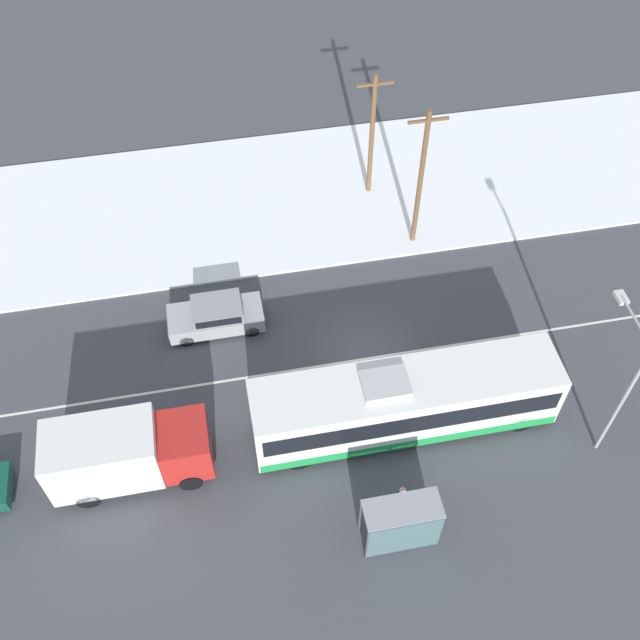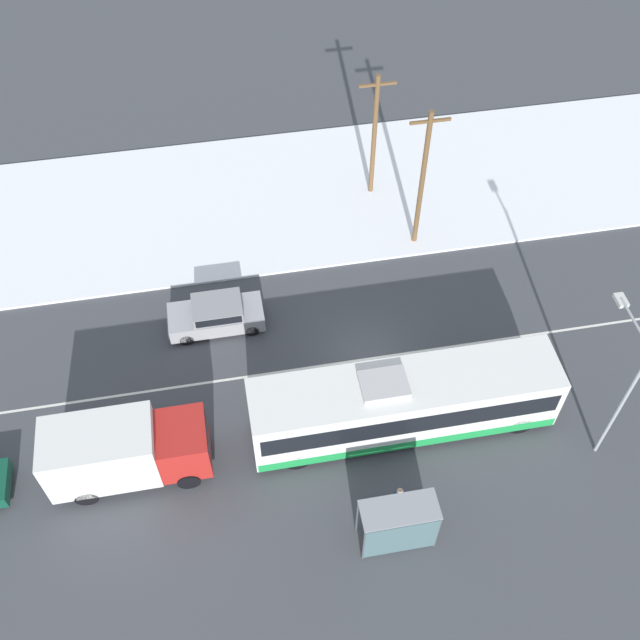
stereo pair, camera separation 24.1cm
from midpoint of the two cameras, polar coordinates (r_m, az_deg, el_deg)
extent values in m
plane|color=#424449|center=(32.81, 3.38, -2.96)|extent=(120.00, 120.00, 0.00)
cube|color=white|center=(39.97, -0.20, 9.67)|extent=(80.00, 10.54, 0.12)
cube|color=silver|center=(32.81, 3.38, -2.96)|extent=(60.00, 0.12, 0.00)
cube|color=white|center=(29.71, 6.28, -6.19)|extent=(12.11, 2.55, 2.77)
cube|color=black|center=(29.44, 6.33, -5.84)|extent=(11.63, 2.57, 1.05)
cube|color=green|center=(30.67, 6.09, -7.33)|extent=(11.99, 2.57, 0.50)
cube|color=#B2B2B2|center=(28.28, 4.76, -4.85)|extent=(1.80, 1.40, 0.24)
cylinder|color=black|center=(31.44, 14.90, -7.52)|extent=(1.00, 0.28, 1.00)
cylinder|color=black|center=(32.51, 13.54, -4.19)|extent=(1.00, 0.28, 1.00)
cylinder|color=black|center=(29.56, -1.84, -10.63)|extent=(1.00, 0.28, 1.00)
cylinder|color=black|center=(30.69, -2.56, -6.96)|extent=(1.00, 0.28, 1.00)
cube|color=silver|center=(29.39, -16.44, -9.82)|extent=(4.12, 2.30, 2.54)
cube|color=red|center=(29.22, -10.48, -9.35)|extent=(1.90, 2.18, 1.98)
cube|color=black|center=(28.81, -8.74, -8.71)|extent=(0.06, 1.95, 0.87)
cylinder|color=black|center=(29.62, -10.04, -12.03)|extent=(0.90, 0.26, 0.90)
cylinder|color=black|center=(30.62, -10.34, -8.67)|extent=(0.90, 0.26, 0.90)
cylinder|color=black|center=(30.18, -17.43, -12.90)|extent=(0.90, 0.26, 0.90)
cylinder|color=black|center=(31.17, -17.42, -9.56)|extent=(0.90, 0.26, 0.90)
cube|color=#9E9EA3|center=(33.72, -8.14, 0.15)|extent=(4.21, 1.80, 0.74)
cube|color=gray|center=(33.24, -8.08, 0.86)|extent=(2.19, 1.66, 0.52)
cube|color=black|center=(33.23, -8.08, 0.87)|extent=(2.01, 1.69, 0.41)
cylinder|color=black|center=(33.50, -10.33, -1.53)|extent=(0.64, 0.22, 0.64)
cylinder|color=black|center=(34.50, -10.53, 0.52)|extent=(0.64, 0.22, 0.64)
cylinder|color=black|center=(33.44, -5.40, -0.80)|extent=(0.64, 0.22, 0.64)
cylinder|color=black|center=(34.44, -5.74, 1.24)|extent=(0.64, 0.22, 0.64)
cylinder|color=#23232D|center=(29.00, 5.66, -13.81)|extent=(0.11, 0.11, 0.74)
cylinder|color=#23232D|center=(29.04, 6.10, -13.72)|extent=(0.11, 0.11, 0.74)
cube|color=#19478C|center=(28.42, 5.99, -13.19)|extent=(0.38, 0.21, 0.61)
sphere|color=tan|center=(28.03, 6.07, -12.81)|extent=(0.26, 0.26, 0.26)
cylinder|color=#19478C|center=(28.41, 5.51, -13.31)|extent=(0.10, 0.10, 0.58)
cylinder|color=#19478C|center=(28.49, 6.47, -13.13)|extent=(0.10, 0.10, 0.58)
cube|color=gray|center=(26.73, 6.08, -14.12)|extent=(2.76, 1.20, 0.06)
cube|color=slate|center=(27.59, 6.19, -16.21)|extent=(2.65, 0.04, 2.16)
cylinder|color=#474C51|center=(27.84, 2.82, -14.66)|extent=(0.08, 0.08, 2.34)
cylinder|color=#474C51|center=(28.30, 8.27, -13.59)|extent=(0.08, 0.08, 2.34)
cylinder|color=#474C51|center=(27.42, 3.35, -16.75)|extent=(0.08, 0.08, 2.34)
cylinder|color=#474C51|center=(27.88, 8.93, -15.62)|extent=(0.08, 0.08, 2.34)
cylinder|color=#9EA3A8|center=(29.62, 21.82, -5.77)|extent=(0.14, 0.14, 6.73)
cylinder|color=#9EA3A8|center=(27.74, 22.76, -0.13)|extent=(0.10, 2.35, 0.10)
cube|color=silver|center=(28.39, 21.74, 1.60)|extent=(0.36, 0.60, 0.16)
cylinder|color=brown|center=(35.13, 7.45, 10.44)|extent=(0.24, 0.24, 7.69)
cube|color=brown|center=(33.07, 8.06, 14.83)|extent=(1.80, 0.12, 0.12)
cylinder|color=brown|center=(37.98, 3.77, 13.71)|extent=(0.24, 0.24, 7.02)
cube|color=brown|center=(36.24, 4.03, 17.49)|extent=(1.80, 0.12, 0.12)
camera|label=1|loc=(0.12, -90.21, -0.27)|focal=42.00mm
camera|label=2|loc=(0.12, 89.79, 0.27)|focal=42.00mm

